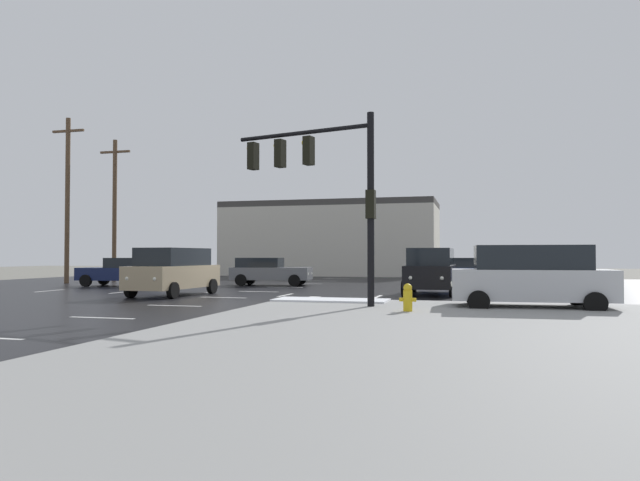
# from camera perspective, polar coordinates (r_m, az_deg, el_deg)

# --- Properties ---
(ground_plane) EXTENTS (120.00, 120.00, 0.00)m
(ground_plane) POSITION_cam_1_polar(r_m,az_deg,el_deg) (25.99, -7.60, -5.28)
(ground_plane) COLOR slate
(road_asphalt) EXTENTS (44.00, 44.00, 0.02)m
(road_asphalt) POSITION_cam_1_polar(r_m,az_deg,el_deg) (25.99, -7.60, -5.26)
(road_asphalt) COLOR black
(road_asphalt) RESTS_ON ground_plane
(sidewalk_corner) EXTENTS (18.00, 18.00, 0.14)m
(sidewalk_corner) POSITION_cam_1_polar(r_m,az_deg,el_deg) (12.28, 24.93, -9.12)
(sidewalk_corner) COLOR gray
(sidewalk_corner) RESTS_ON ground_plane
(snow_strip_curbside) EXTENTS (4.00, 1.60, 0.06)m
(snow_strip_curbside) POSITION_cam_1_polar(r_m,az_deg,el_deg) (20.62, 1.08, -5.82)
(snow_strip_curbside) COLOR white
(snow_strip_curbside) RESTS_ON sidewalk_corner
(lane_markings) EXTENTS (36.15, 36.15, 0.01)m
(lane_markings) POSITION_cam_1_polar(r_m,az_deg,el_deg) (24.27, -6.20, -5.50)
(lane_markings) COLOR silver
(lane_markings) RESTS_ON road_asphalt
(traffic_signal_mast) EXTENTS (5.00, 1.44, 6.11)m
(traffic_signal_mast) POSITION_cam_1_polar(r_m,az_deg,el_deg) (19.27, 0.49, 6.31)
(traffic_signal_mast) COLOR black
(traffic_signal_mast) RESTS_ON sidewalk_corner
(fire_hydrant) EXTENTS (0.48, 0.26, 0.79)m
(fire_hydrant) POSITION_cam_1_polar(r_m,az_deg,el_deg) (16.94, 8.56, -5.50)
(fire_hydrant) COLOR gold
(fire_hydrant) RESTS_ON sidewalk_corner
(strip_building_background) EXTENTS (18.15, 8.00, 6.33)m
(strip_building_background) POSITION_cam_1_polar(r_m,az_deg,el_deg) (51.18, 1.15, 0.13)
(strip_building_background) COLOR beige
(strip_building_background) RESTS_ON ground_plane
(sedan_blue) EXTENTS (4.66, 2.36, 1.58)m
(sedan_blue) POSITION_cam_1_polar(r_m,az_deg,el_deg) (33.62, 13.84, -2.92)
(sedan_blue) COLOR navy
(sedan_blue) RESTS_ON road_asphalt
(suv_white) EXTENTS (2.20, 4.85, 2.03)m
(suv_white) POSITION_cam_1_polar(r_m,az_deg,el_deg) (42.91, -13.13, -2.29)
(suv_white) COLOR white
(suv_white) RESTS_ON road_asphalt
(suv_tan) EXTENTS (2.34, 4.91, 2.03)m
(suv_tan) POSITION_cam_1_polar(r_m,az_deg,el_deg) (25.79, -14.09, -2.85)
(suv_tan) COLOR tan
(suv_tan) RESTS_ON road_asphalt
(sedan_grey) EXTENTS (4.66, 2.37, 1.58)m
(sedan_grey) POSITION_cam_1_polar(r_m,az_deg,el_deg) (33.63, -5.06, -2.96)
(sedan_grey) COLOR slate
(sedan_grey) RESTS_ON road_asphalt
(suv_black) EXTENTS (2.24, 4.87, 2.03)m
(suv_black) POSITION_cam_1_polar(r_m,az_deg,el_deg) (26.28, 10.81, -2.84)
(suv_black) COLOR black
(suv_black) RESTS_ON road_asphalt
(sedan_navy) EXTENTS (4.63, 2.28, 1.58)m
(sedan_navy) POSITION_cam_1_polar(r_m,az_deg,el_deg) (34.52, -18.67, -2.85)
(sedan_navy) COLOR #141E47
(sedan_navy) RESTS_ON road_asphalt
(suv_silver) EXTENTS (4.91, 2.35, 2.03)m
(suv_silver) POSITION_cam_1_polar(r_m,az_deg,el_deg) (19.38, 19.87, -3.28)
(suv_silver) COLOR #B7BABF
(suv_silver) RESTS_ON road_asphalt
(utility_pole_far) EXTENTS (2.20, 0.28, 10.22)m
(utility_pole_far) POSITION_cam_1_polar(r_m,az_deg,el_deg) (39.23, -23.42, 3.91)
(utility_pole_far) COLOR brown
(utility_pole_far) RESTS_ON ground_plane
(utility_pole_distant) EXTENTS (2.20, 0.28, 9.44)m
(utility_pole_distant) POSITION_cam_1_polar(r_m,az_deg,el_deg) (41.25, -19.40, 3.07)
(utility_pole_distant) COLOR brown
(utility_pole_distant) RESTS_ON ground_plane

